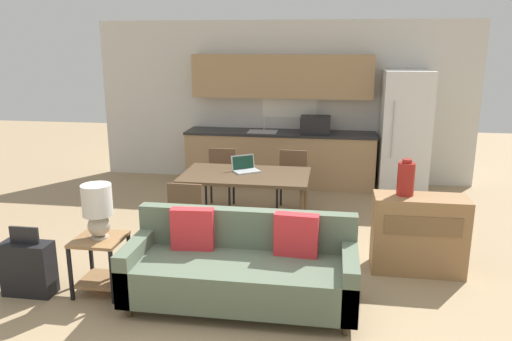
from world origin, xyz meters
name	(u,v)px	position (x,y,z in m)	size (l,w,h in m)	color
ground_plane	(227,316)	(0.00, 0.00, 0.00)	(20.00, 20.00, 0.00)	#9E8460
wall_back	(283,102)	(0.00, 4.63, 1.35)	(6.40, 0.07, 2.70)	silver
kitchen_counter	(281,135)	(0.01, 4.33, 0.84)	(3.15, 0.65, 2.15)	tan
refrigerator	(404,132)	(1.99, 4.22, 0.96)	(0.74, 0.75, 1.93)	white
dining_table	(246,178)	(-0.21, 2.17, 0.67)	(1.61, 0.96, 0.72)	brown
couch	(242,268)	(0.08, 0.27, 0.34)	(2.07, 0.80, 0.85)	#3D2D1E
side_table	(100,256)	(-1.29, 0.27, 0.37)	(0.45, 0.45, 0.55)	olive
table_lamp	(98,208)	(-1.28, 0.27, 0.85)	(0.28, 0.28, 0.52)	#B2A893
credenza	(418,234)	(1.79, 1.20, 0.41)	(0.94, 0.41, 0.82)	olive
vase	(406,178)	(1.62, 1.24, 1.00)	(0.18, 0.18, 0.38)	maroon
dining_chair_far_left	(221,174)	(-0.73, 3.00, 0.48)	(0.43, 0.43, 0.84)	brown
dining_chair_near_left	(189,211)	(-0.73, 1.36, 0.48)	(0.44, 0.44, 0.84)	brown
dining_chair_far_right	(292,177)	(0.31, 3.03, 0.48)	(0.44, 0.44, 0.84)	brown
laptop	(245,167)	(-0.25, 2.31, 0.77)	(0.41, 0.39, 0.20)	#B7BABC
suitcase	(28,268)	(-1.96, 0.12, 0.27)	(0.48, 0.22, 0.68)	black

